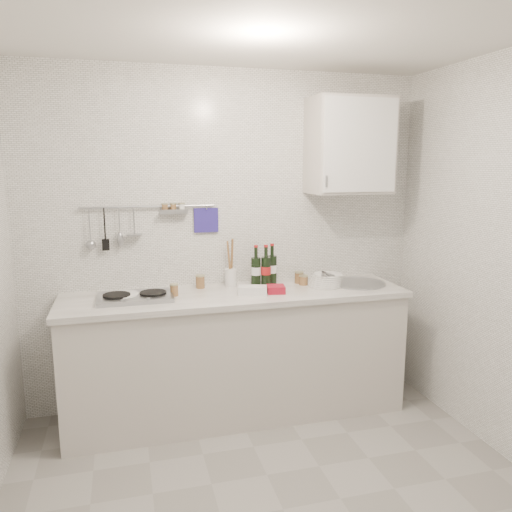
{
  "coord_description": "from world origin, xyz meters",
  "views": [
    {
      "loc": [
        -0.76,
        -2.26,
        1.83
      ],
      "look_at": [
        0.09,
        0.9,
        1.22
      ],
      "focal_mm": 35.0,
      "sensor_mm": 36.0,
      "label": 1
    }
  ],
  "objects": [
    {
      "name": "floor",
      "position": [
        0.0,
        0.0,
        0.0
      ],
      "size": [
        3.0,
        3.0,
        0.0
      ],
      "primitive_type": "plane",
      "color": "gray",
      "rests_on": "ground"
    },
    {
      "name": "ceiling",
      "position": [
        0.0,
        0.0,
        2.5
      ],
      "size": [
        3.0,
        3.0,
        0.0
      ],
      "primitive_type": "plane",
      "rotation": [
        3.14,
        0.0,
        0.0
      ],
      "color": "silver",
      "rests_on": "back_wall"
    },
    {
      "name": "back_wall",
      "position": [
        0.0,
        1.4,
        1.25
      ],
      "size": [
        3.0,
        0.02,
        2.5
      ],
      "primitive_type": "cube",
      "color": "silver",
      "rests_on": "floor"
    },
    {
      "name": "counter",
      "position": [
        0.01,
        1.1,
        0.43
      ],
      "size": [
        2.44,
        0.64,
        0.96
      ],
      "color": "#BDB6AE",
      "rests_on": "floor"
    },
    {
      "name": "wall_rail",
      "position": [
        -0.6,
        1.37,
        1.43
      ],
      "size": [
        0.98,
        0.09,
        0.34
      ],
      "color": "#93969B",
      "rests_on": "back_wall"
    },
    {
      "name": "wall_cabinet",
      "position": [
        0.9,
        1.22,
        1.95
      ],
      "size": [
        0.6,
        0.38,
        0.7
      ],
      "color": "#BDB6AE",
      "rests_on": "back_wall"
    },
    {
      "name": "plate_stack_hob",
      "position": [
        -0.79,
        1.12,
        0.94
      ],
      "size": [
        0.23,
        0.23,
        0.03
      ],
      "rotation": [
        0.0,
        0.0,
        -0.07
      ],
      "color": "#5078B6",
      "rests_on": "counter"
    },
    {
      "name": "plate_stack_sink",
      "position": [
        0.7,
        1.12,
        0.96
      ],
      "size": [
        0.27,
        0.26,
        0.09
      ],
      "rotation": [
        0.0,
        0.0,
        -0.11
      ],
      "color": "white",
      "rests_on": "counter"
    },
    {
      "name": "wine_bottles",
      "position": [
        0.25,
        1.24,
        1.07
      ],
      "size": [
        0.21,
        0.12,
        0.31
      ],
      "rotation": [
        0.0,
        0.0,
        0.27
      ],
      "color": "black",
      "rests_on": "counter"
    },
    {
      "name": "butter_dish",
      "position": [
        0.1,
        1.01,
        0.95
      ],
      "size": [
        0.22,
        0.15,
        0.06
      ],
      "primitive_type": "cube",
      "rotation": [
        0.0,
        0.0,
        -0.28
      ],
      "color": "white",
      "rests_on": "counter"
    },
    {
      "name": "strawberry_punnet",
      "position": [
        0.27,
        1.02,
        0.95
      ],
      "size": [
        0.14,
        0.14,
        0.05
      ],
      "primitive_type": "cube",
      "rotation": [
        0.0,
        0.0,
        -0.17
      ],
      "color": "#AA1223",
      "rests_on": "counter"
    },
    {
      "name": "utensil_crock",
      "position": [
        0.0,
        1.29,
        1.0
      ],
      "size": [
        0.09,
        0.09,
        0.36
      ],
      "rotation": [
        0.0,
        0.0,
        0.02
      ],
      "color": "white",
      "rests_on": "counter"
    },
    {
      "name": "jar_a",
      "position": [
        -0.23,
        1.29,
        0.97
      ],
      "size": [
        0.07,
        0.07,
        0.1
      ],
      "rotation": [
        0.0,
        0.0,
        -0.24
      ],
      "color": "brown",
      "rests_on": "counter"
    },
    {
      "name": "jar_b",
      "position": [
        0.53,
        1.25,
        0.97
      ],
      "size": [
        0.07,
        0.07,
        0.09
      ],
      "rotation": [
        0.0,
        0.0,
        0.32
      ],
      "color": "brown",
      "rests_on": "counter"
    },
    {
      "name": "jar_c",
      "position": [
        0.54,
        1.19,
        0.96
      ],
      "size": [
        0.07,
        0.07,
        0.08
      ],
      "rotation": [
        0.0,
        0.0,
        0.23
      ],
      "color": "brown",
      "rests_on": "counter"
    },
    {
      "name": "jar_d",
      "position": [
        -0.44,
        1.12,
        0.96
      ],
      "size": [
        0.06,
        0.06,
        0.09
      ],
      "rotation": [
        0.0,
        0.0,
        0.25
      ],
      "color": "brown",
      "rests_on": "counter"
    }
  ]
}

